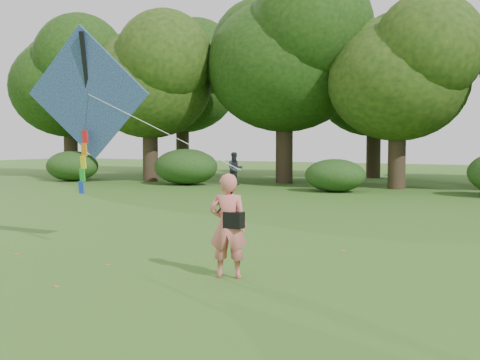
% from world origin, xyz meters
% --- Properties ---
extents(ground, '(100.00, 100.00, 0.00)m').
position_xyz_m(ground, '(0.00, 0.00, 0.00)').
color(ground, '#265114').
rests_on(ground, ground).
extents(man_kite_flyer, '(0.71, 0.58, 1.70)m').
position_xyz_m(man_kite_flyer, '(-0.50, 0.69, 0.85)').
color(man_kite_flyer, '#D76A65').
rests_on(man_kite_flyer, ground).
extents(bystander_left, '(1.01, 0.97, 1.64)m').
position_xyz_m(bystander_left, '(-9.70, 18.71, 0.82)').
color(bystander_left, '#262C33').
rests_on(bystander_left, ground).
extents(crossbody_bag, '(0.43, 0.20, 0.69)m').
position_xyz_m(crossbody_bag, '(-0.38, 0.66, 0.96)').
color(crossbody_bag, black).
rests_on(crossbody_bag, ground).
extents(flying_kite, '(5.31, 1.46, 3.36)m').
position_xyz_m(flying_kite, '(-4.21, 1.65, 3.12)').
color(flying_kite, '#233F98').
rests_on(flying_kite, ground).
extents(shrub_band, '(39.15, 3.22, 1.88)m').
position_xyz_m(shrub_band, '(-0.72, 17.60, 0.86)').
color(shrub_band, '#264919').
rests_on(shrub_band, ground).
extents(fallen_leaves, '(11.71, 14.34, 0.01)m').
position_xyz_m(fallen_leaves, '(-1.82, 1.77, 0.01)').
color(fallen_leaves, olive).
rests_on(fallen_leaves, ground).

